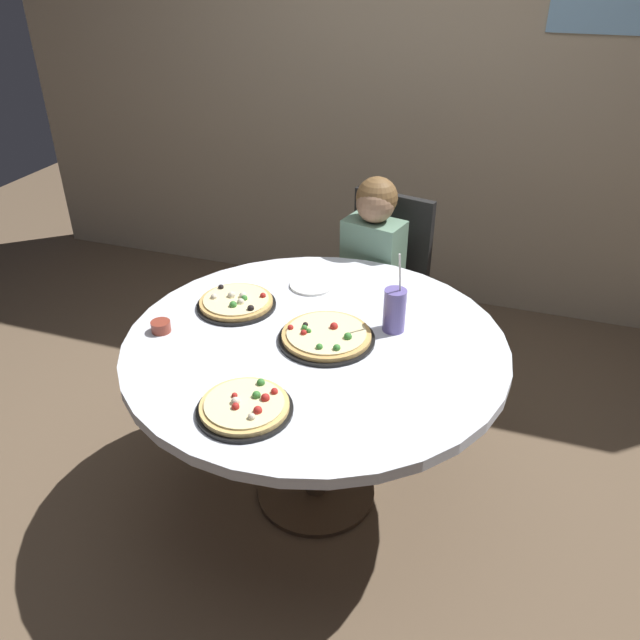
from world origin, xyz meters
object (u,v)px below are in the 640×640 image
Objects in this scene: pizza_cheese at (245,407)px; sauce_bowl at (161,327)px; pizza_veggie at (326,336)px; chair_wooden at (381,283)px; soda_cup at (395,310)px; plate_small at (312,285)px; diner_child at (363,307)px; pizza_pepperoni at (236,303)px; dining_table at (315,359)px.

pizza_cheese is 0.57m from sauce_bowl.
pizza_veggie is 0.59m from sauce_bowl.
pizza_cheese is (-0.10, -0.45, 0.00)m from pizza_veggie.
soda_cup is at bearing -73.31° from chair_wooden.
plate_small is at bearing 95.61° from pizza_cheese.
pizza_veggie is (0.06, -0.71, 0.28)m from diner_child.
chair_wooden is 0.19m from diner_child.
soda_cup is 0.83m from sauce_bowl.
pizza_pepperoni is (-0.34, -0.60, 0.28)m from diner_child.
dining_table is 0.41m from plate_small.
pizza_veggie is at bearing 76.87° from pizza_cheese.
pizza_cheese is 0.96× the size of pizza_pepperoni.
pizza_veggie is 0.41m from plate_small.
diner_child reaches higher than pizza_cheese.
pizza_veggie is at bearing 13.34° from sauce_bowl.
chair_wooden is at bearing 72.50° from plate_small.
dining_table is at bearing 13.69° from sauce_bowl.
pizza_cheese is (-0.07, -0.44, 0.10)m from dining_table.
chair_wooden is 0.88× the size of diner_child.
chair_wooden is at bearing 78.02° from diner_child.
pizza_veggie reaches higher than sauce_bowl.
diner_child reaches higher than plate_small.
pizza_pepperoni is at bearing 164.24° from pizza_veggie.
sauce_bowl is (-0.58, -0.14, 0.00)m from pizza_veggie.
pizza_pepperoni is 1.68× the size of plate_small.
diner_child is 1.04m from sauce_bowl.
diner_child is at bearing -101.98° from chair_wooden.
pizza_veggie is at bearing -15.76° from pizza_pepperoni.
chair_wooden is 0.60m from plate_small.
dining_table is at bearing -148.15° from soda_cup.
pizza_veggie is (0.04, 0.01, 0.10)m from dining_table.
pizza_veggie is at bearing -144.58° from soda_cup.
soda_cup reaches higher than pizza_veggie.
pizza_cheese is 0.81m from plate_small.
dining_table is 4.44× the size of pizza_pepperoni.
chair_wooden is 3.09× the size of soda_cup.
pizza_cheese is at bearing -62.11° from pizza_pepperoni.
sauce_bowl is at bearing -125.32° from pizza_pepperoni.
dining_table is 4.38× the size of soda_cup.
pizza_veggie is at bearing 8.36° from dining_table.
chair_wooden reaches higher than plate_small.
chair_wooden is 2.79× the size of pizza_veggie.
diner_child reaches higher than pizza_veggie.
pizza_pepperoni is at bearing -119.91° from diner_child.
dining_table is 1.24× the size of diner_child.
diner_child is 0.77m from pizza_veggie.
diner_child is 3.52× the size of soda_cup.
pizza_cheese is at bearing -84.39° from plate_small.
pizza_pepperoni is 0.31m from sauce_bowl.
pizza_veggie and pizza_cheese have the same top height.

